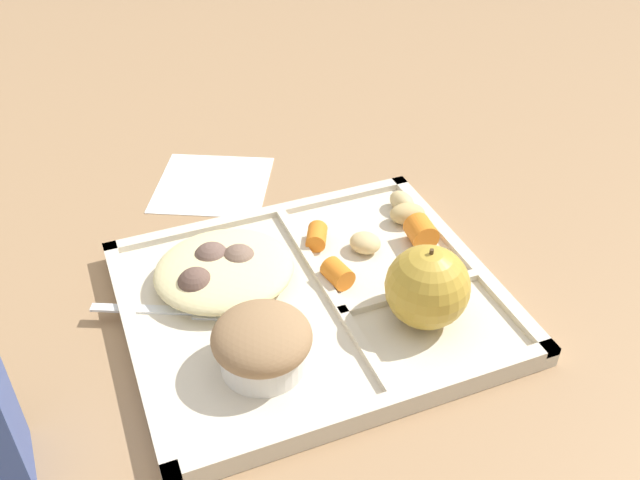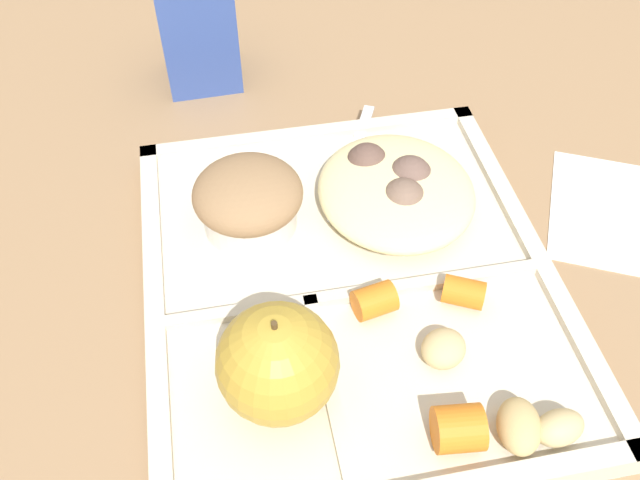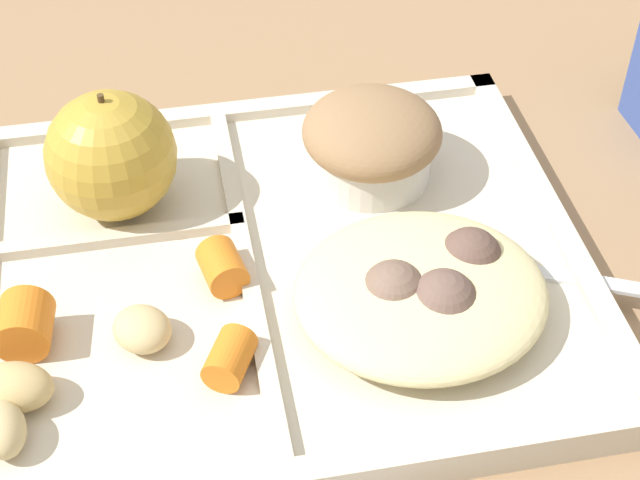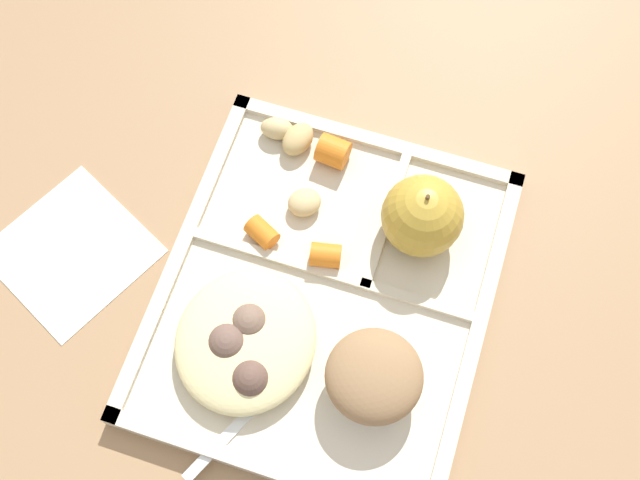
% 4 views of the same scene
% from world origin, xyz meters
% --- Properties ---
extents(ground, '(6.00, 6.00, 0.00)m').
position_xyz_m(ground, '(0.00, 0.00, 0.00)').
color(ground, '#997551').
extents(lunch_tray, '(0.33, 0.29, 0.02)m').
position_xyz_m(lunch_tray, '(-0.00, 0.00, 0.01)').
color(lunch_tray, beige).
rests_on(lunch_tray, ground).
extents(green_apple, '(0.07, 0.07, 0.08)m').
position_xyz_m(green_apple, '(-0.08, 0.06, 0.05)').
color(green_apple, '#B79333').
rests_on(green_apple, lunch_tray).
extents(bran_muffin, '(0.08, 0.08, 0.05)m').
position_xyz_m(bran_muffin, '(0.07, 0.06, 0.04)').
color(bran_muffin, silver).
rests_on(bran_muffin, lunch_tray).
extents(carrot_slice_diagonal, '(0.03, 0.03, 0.03)m').
position_xyz_m(carrot_slice_diagonal, '(-0.13, -0.03, 0.03)').
color(carrot_slice_diagonal, orange).
rests_on(carrot_slice_diagonal, lunch_tray).
extents(carrot_slice_small, '(0.03, 0.03, 0.02)m').
position_xyz_m(carrot_slice_small, '(-0.03, -0.07, 0.02)').
color(carrot_slice_small, orange).
rests_on(carrot_slice_small, lunch_tray).
extents(carrot_slice_near_corner, '(0.03, 0.03, 0.02)m').
position_xyz_m(carrot_slice_near_corner, '(-0.03, -0.01, 0.02)').
color(carrot_slice_near_corner, orange).
rests_on(carrot_slice_near_corner, lunch_tray).
extents(potato_chunk_small, '(0.04, 0.04, 0.02)m').
position_xyz_m(potato_chunk_small, '(-0.13, -0.07, 0.02)').
color(potato_chunk_small, tan).
rests_on(potato_chunk_small, lunch_tray).
extents(potato_chunk_large, '(0.04, 0.04, 0.02)m').
position_xyz_m(potato_chunk_large, '(-0.07, -0.04, 0.02)').
color(potato_chunk_large, tan).
rests_on(potato_chunk_large, lunch_tray).
extents(potato_chunk_wedge, '(0.03, 0.03, 0.02)m').
position_xyz_m(potato_chunk_wedge, '(-0.14, -0.09, 0.02)').
color(potato_chunk_wedge, tan).
rests_on(potato_chunk_wedge, lunch_tray).
extents(egg_noodle_pile, '(0.13, 0.12, 0.03)m').
position_xyz_m(egg_noodle_pile, '(0.07, -0.05, 0.03)').
color(egg_noodle_pile, beige).
rests_on(egg_noodle_pile, lunch_tray).
extents(meatball_back, '(0.03, 0.03, 0.03)m').
position_xyz_m(meatball_back, '(0.10, -0.03, 0.03)').
color(meatball_back, brown).
rests_on(meatball_back, lunch_tray).
extents(meatball_front, '(0.04, 0.04, 0.04)m').
position_xyz_m(meatball_front, '(0.07, -0.06, 0.03)').
color(meatball_front, brown).
rests_on(meatball_front, lunch_tray).
extents(meatball_side, '(0.04, 0.04, 0.04)m').
position_xyz_m(meatball_side, '(0.05, -0.05, 0.03)').
color(meatball_side, '#755B4C').
rests_on(meatball_side, lunch_tray).
extents(plastic_fork, '(0.14, 0.07, 0.00)m').
position_xyz_m(plastic_fork, '(0.11, -0.03, 0.02)').
color(plastic_fork, silver).
rests_on(plastic_fork, lunch_tray).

